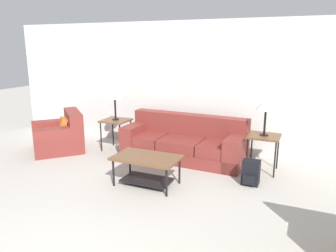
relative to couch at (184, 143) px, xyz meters
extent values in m
cube|color=silver|center=(0.09, 0.66, 1.00)|extent=(9.17, 0.06, 2.60)
cube|color=maroon|center=(0.00, -0.05, -0.19)|extent=(2.36, 0.95, 0.22)
cube|color=maroon|center=(-0.78, -0.04, 0.02)|extent=(0.78, 0.81, 0.20)
cube|color=maroon|center=(0.00, -0.07, 0.02)|extent=(0.78, 0.81, 0.20)
cube|color=maroon|center=(0.77, -0.10, 0.02)|extent=(0.78, 0.81, 0.20)
cube|color=maroon|center=(0.01, 0.26, 0.32)|extent=(2.33, 0.34, 0.40)
cube|color=maroon|center=(-1.02, -0.01, -0.01)|extent=(0.31, 0.88, 0.58)
cube|color=maroon|center=(1.02, -0.09, -0.01)|extent=(0.31, 0.88, 0.58)
cube|color=maroon|center=(-2.57, -0.59, -0.10)|extent=(1.38, 1.38, 0.40)
cube|color=maroon|center=(-2.34, -0.34, 0.30)|extent=(0.92, 0.88, 0.40)
cube|color=maroon|center=(-2.84, -0.34, -0.02)|extent=(0.83, 0.87, 0.56)
cube|color=maroon|center=(-2.29, -0.85, -0.02)|extent=(0.83, 0.87, 0.56)
cube|color=orange|center=(-2.49, -0.50, 0.20)|extent=(0.38, 0.37, 0.36)
cube|color=brown|center=(-0.08, -1.39, 0.15)|extent=(1.01, 0.62, 0.04)
cylinder|color=black|center=(-0.52, -1.64, -0.08)|extent=(0.03, 0.03, 0.43)
cylinder|color=black|center=(0.37, -1.64, -0.08)|extent=(0.03, 0.03, 0.43)
cylinder|color=black|center=(-0.52, -1.14, -0.08)|extent=(0.03, 0.03, 0.43)
cylinder|color=black|center=(0.37, -1.14, -0.08)|extent=(0.03, 0.03, 0.43)
cube|color=black|center=(-0.08, -1.39, -0.22)|extent=(0.76, 0.43, 0.02)
cube|color=brown|center=(-1.48, -0.07, 0.33)|extent=(0.53, 0.52, 0.03)
cylinder|color=black|center=(-1.70, -0.29, 0.01)|extent=(0.03, 0.03, 0.61)
cylinder|color=black|center=(-1.25, -0.29, 0.01)|extent=(0.03, 0.03, 0.61)
cylinder|color=black|center=(-1.70, 0.15, 0.01)|extent=(0.03, 0.03, 0.61)
cylinder|color=black|center=(-1.25, 0.15, 0.01)|extent=(0.03, 0.03, 0.61)
cube|color=brown|center=(1.47, -0.07, 0.33)|extent=(0.53, 0.52, 0.03)
cylinder|color=black|center=(1.25, -0.29, 0.01)|extent=(0.03, 0.03, 0.61)
cylinder|color=black|center=(1.70, -0.29, 0.01)|extent=(0.03, 0.03, 0.61)
cylinder|color=black|center=(1.25, 0.15, 0.01)|extent=(0.03, 0.03, 0.61)
cylinder|color=black|center=(1.70, 0.15, 0.01)|extent=(0.03, 0.03, 0.61)
cylinder|color=black|center=(-1.48, -0.07, 0.35)|extent=(0.14, 0.14, 0.02)
cylinder|color=black|center=(-1.48, -0.07, 0.57)|extent=(0.04, 0.04, 0.42)
cone|color=white|center=(-1.48, -0.07, 0.89)|extent=(0.32, 0.32, 0.22)
cylinder|color=black|center=(1.47, -0.07, 0.35)|extent=(0.14, 0.14, 0.02)
cylinder|color=black|center=(1.47, -0.07, 0.57)|extent=(0.04, 0.04, 0.42)
cone|color=white|center=(1.47, -0.07, 0.89)|extent=(0.32, 0.32, 0.22)
cube|color=black|center=(1.40, -0.71, -0.10)|extent=(0.26, 0.22, 0.39)
cube|color=black|center=(1.40, -0.84, -0.18)|extent=(0.20, 0.05, 0.15)
cylinder|color=black|center=(1.32, -0.58, -0.09)|extent=(0.02, 0.02, 0.29)
cylinder|color=black|center=(1.47, -0.58, -0.09)|extent=(0.02, 0.02, 0.29)
camera|label=1|loc=(2.15, -5.60, 1.82)|focal=35.00mm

